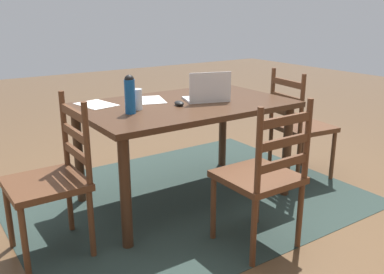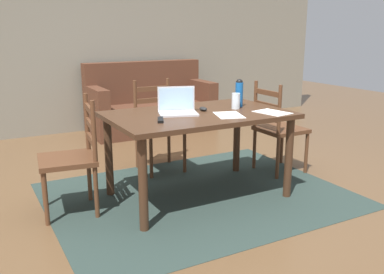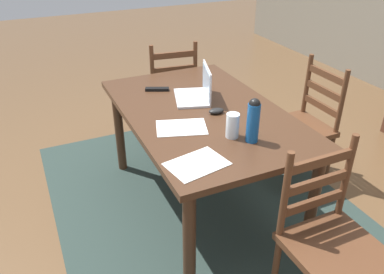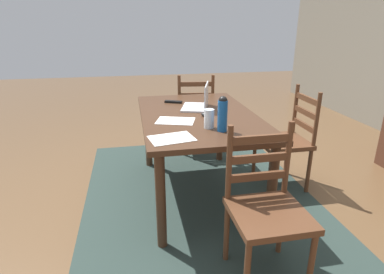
{
  "view_description": "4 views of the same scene",
  "coord_description": "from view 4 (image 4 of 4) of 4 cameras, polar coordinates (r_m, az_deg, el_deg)",
  "views": [
    {
      "loc": [
        1.68,
        2.57,
        1.44
      ],
      "look_at": [
        -0.04,
        0.05,
        0.5
      ],
      "focal_mm": 39.62,
      "sensor_mm": 36.0,
      "label": 1
    },
    {
      "loc": [
        -1.77,
        -3.13,
        1.47
      ],
      "look_at": [
        -0.02,
        0.08,
        0.53
      ],
      "focal_mm": 39.59,
      "sensor_mm": 36.0,
      "label": 2
    },
    {
      "loc": [
        2.06,
        -1.01,
        1.86
      ],
      "look_at": [
        0.08,
        -0.11,
        0.63
      ],
      "focal_mm": 36.44,
      "sensor_mm": 36.0,
      "label": 3
    },
    {
      "loc": [
        2.58,
        -0.55,
        1.52
      ],
      "look_at": [
        -0.07,
        -0.04,
        0.53
      ],
      "focal_mm": 29.8,
      "sensor_mm": 36.0,
      "label": 4
    }
  ],
  "objects": [
    {
      "name": "tv_remote",
      "position": [
        3.13,
        -3.35,
        6.3
      ],
      "size": [
        0.11,
        0.17,
        0.02
      ],
      "primitive_type": "cube",
      "rotation": [
        0.0,
        0.0,
        2.73
      ],
      "color": "black",
      "rests_on": "dining_table"
    },
    {
      "name": "paper_stack_left",
      "position": [
        2.55,
        -2.96,
        2.91
      ],
      "size": [
        0.29,
        0.35,
        0.0
      ],
      "primitive_type": "cube",
      "rotation": [
        0.0,
        0.0,
        -0.31
      ],
      "color": "white",
      "rests_on": "dining_table"
    },
    {
      "name": "water_bottle",
      "position": [
        2.28,
        5.49,
        4.26
      ],
      "size": [
        0.07,
        0.07,
        0.26
      ],
      "color": "#145199",
      "rests_on": "dining_table"
    },
    {
      "name": "chair_right_far",
      "position": [
        2.0,
        13.18,
        -12.44
      ],
      "size": [
        0.44,
        0.44,
        0.95
      ],
      "color": "#56331E",
      "rests_on": "ground"
    },
    {
      "name": "chair_far_head",
      "position": [
        3.13,
        16.59,
        -0.54
      ],
      "size": [
        0.44,
        0.44,
        0.95
      ],
      "color": "#56331E",
      "rests_on": "ground"
    },
    {
      "name": "chair_left_far",
      "position": [
        3.87,
        0.53,
        4.22
      ],
      "size": [
        0.49,
        0.49,
        0.95
      ],
      "color": "#56331E",
      "rests_on": "ground"
    },
    {
      "name": "drinking_glass",
      "position": [
        2.36,
        3.04,
        3.28
      ],
      "size": [
        0.08,
        0.08,
        0.14
      ],
      "primitive_type": "cylinder",
      "color": "silver",
      "rests_on": "dining_table"
    },
    {
      "name": "area_rug",
      "position": [
        3.04,
        1.01,
        -9.77
      ],
      "size": [
        2.6,
        2.04,
        0.01
      ],
      "primitive_type": "cube",
      "color": "#283833",
      "rests_on": "ground"
    },
    {
      "name": "dining_table",
      "position": [
        2.77,
        1.09,
        2.3
      ],
      "size": [
        1.54,
        0.97,
        0.77
      ],
      "color": "#422819",
      "rests_on": "ground"
    },
    {
      "name": "paper_stack_right",
      "position": [
        2.17,
        -3.65,
        -0.25
      ],
      "size": [
        0.26,
        0.33,
        0.0
      ],
      "primitive_type": "cube",
      "rotation": [
        0.0,
        0.0,
        0.19
      ],
      "color": "white",
      "rests_on": "dining_table"
    },
    {
      "name": "computer_mouse",
      "position": [
        2.68,
        2.73,
        4.1
      ],
      "size": [
        0.07,
        0.11,
        0.03
      ],
      "primitive_type": "ellipsoid",
      "rotation": [
        0.0,
        0.0,
        -0.13
      ],
      "color": "black",
      "rests_on": "dining_table"
    },
    {
      "name": "laptop",
      "position": [
        2.91,
        1.41,
        6.25
      ],
      "size": [
        0.37,
        0.31,
        0.23
      ],
      "color": "silver",
      "rests_on": "dining_table"
    },
    {
      "name": "ground_plane",
      "position": [
        3.05,
        1.01,
        -9.82
      ],
      "size": [
        14.0,
        14.0,
        0.0
      ],
      "primitive_type": "plane",
      "color": "brown"
    }
  ]
}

